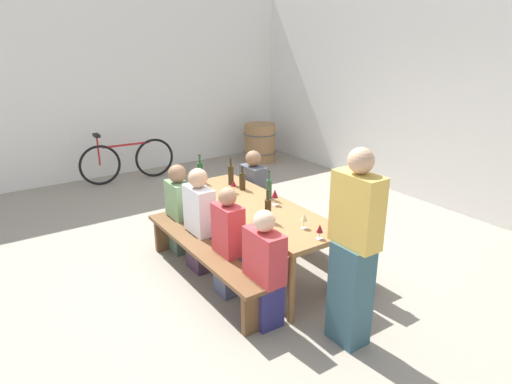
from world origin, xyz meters
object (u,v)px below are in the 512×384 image
(tasting_table, at_px, (256,212))
(wine_bottle_3, at_px, (200,172))
(wine_glass_0, at_px, (233,184))
(seated_guest_far_1, at_px, (350,241))
(wine_glass_1, at_px, (275,194))
(seated_guest_near_2, at_px, (228,244))
(wine_bottle_0, at_px, (269,189))
(seated_guest_near_1, at_px, (200,222))
(wine_barrel, at_px, (260,143))
(parked_bicycle_0, at_px, (127,161))
(wine_bottle_2, at_px, (268,210))
(wine_glass_3, at_px, (304,218))
(seated_guest_far_0, at_px, (253,193))
(wine_bottle_1, at_px, (242,181))
(seated_guest_near_3, at_px, (264,272))
(seated_guest_near_0, at_px, (179,211))
(standing_host, at_px, (353,254))
(bench_near, at_px, (202,253))
(bench_far, at_px, (303,224))
(wine_bottle_4, at_px, (231,175))
(wine_glass_2, at_px, (320,229))

(tasting_table, relative_size, wine_bottle_3, 6.32)
(wine_glass_0, distance_m, seated_guest_far_1, 1.51)
(wine_glass_1, xyz_separation_m, seated_guest_near_2, (0.18, -0.70, -0.34))
(wine_bottle_0, distance_m, seated_guest_near_1, 0.85)
(seated_guest_far_1, xyz_separation_m, wine_barrel, (-4.54, 2.03, -0.16))
(wine_barrel, bearing_deg, seated_guest_near_1, -42.98)
(wine_barrel, relative_size, parked_bicycle_0, 0.45)
(wine_bottle_2, xyz_separation_m, wine_glass_3, (0.34, 0.18, -0.01))
(tasting_table, distance_m, seated_guest_far_0, 1.01)
(tasting_table, bearing_deg, wine_bottle_1, 163.27)
(wine_glass_0, bearing_deg, seated_guest_far_0, 125.21)
(seated_guest_near_1, bearing_deg, seated_guest_near_3, -90.00)
(wine_bottle_3, distance_m, parked_bicycle_0, 2.86)
(wine_glass_0, distance_m, wine_barrel, 4.10)
(wine_glass_0, height_order, seated_guest_far_1, seated_guest_far_1)
(seated_guest_near_0, xyz_separation_m, seated_guest_near_3, (1.75, 0.00, -0.00))
(wine_bottle_1, height_order, standing_host, standing_host)
(bench_near, height_order, bench_far, same)
(bench_far, bearing_deg, bench_near, -90.00)
(tasting_table, bearing_deg, wine_glass_3, 2.47)
(seated_guest_near_1, bearing_deg, seated_guest_far_1, -49.06)
(tasting_table, bearing_deg, bench_near, -90.00)
(bench_near, xyz_separation_m, wine_bottle_1, (-0.52, 0.84, 0.50))
(wine_glass_0, height_order, parked_bicycle_0, wine_glass_0)
(wine_bottle_4, relative_size, parked_bicycle_0, 0.20)
(wine_glass_3, xyz_separation_m, parked_bicycle_0, (-4.62, -0.16, -0.49))
(wine_bottle_2, xyz_separation_m, wine_glass_0, (-0.90, 0.15, -0.01))
(bench_near, height_order, seated_guest_near_0, seated_guest_near_0)
(standing_host, bearing_deg, seated_guest_near_0, 10.87)
(bench_far, distance_m, wine_barrel, 4.09)
(standing_host, bearing_deg, wine_glass_0, -2.09)
(wine_glass_2, height_order, wine_barrel, wine_glass_2)
(bench_far, distance_m, wine_glass_2, 1.32)
(wine_glass_0, xyz_separation_m, seated_guest_far_0, (-0.38, 0.53, -0.34))
(tasting_table, height_order, wine_bottle_0, wine_bottle_0)
(wine_glass_1, bearing_deg, standing_host, -9.79)
(tasting_table, xyz_separation_m, seated_guest_near_0, (-0.84, -0.53, -0.15))
(wine_bottle_1, height_order, wine_bottle_4, wine_bottle_4)
(bench_far, relative_size, wine_glass_1, 11.91)
(tasting_table, relative_size, wine_glass_1, 12.47)
(wine_bottle_2, xyz_separation_m, wine_bottle_4, (-1.18, 0.29, 0.01))
(wine_bottle_1, height_order, wine_bottle_2, wine_bottle_2)
(parked_bicycle_0, bearing_deg, seated_guest_near_1, -92.27)
(wine_barrel, distance_m, parked_bicycle_0, 2.69)
(wine_bottle_3, distance_m, wine_glass_1, 1.19)
(seated_guest_near_0, bearing_deg, wine_glass_3, -70.68)
(bench_near, xyz_separation_m, wine_glass_1, (0.12, 0.85, 0.52))
(wine_bottle_4, height_order, seated_guest_near_0, seated_guest_near_0)
(bench_near, height_order, wine_bottle_1, wine_bottle_1)
(bench_far, height_order, parked_bicycle_0, parked_bicycle_0)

